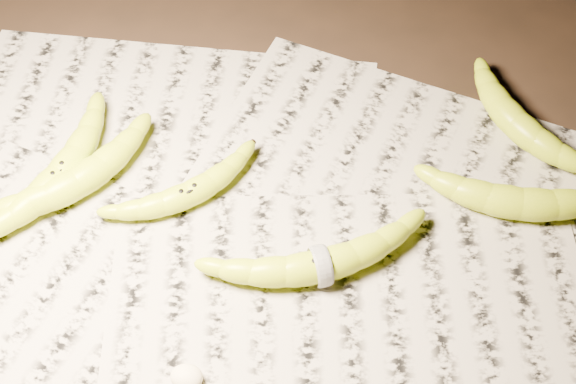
% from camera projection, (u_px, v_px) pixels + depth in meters
% --- Properties ---
extents(ground, '(3.00, 3.00, 0.00)m').
position_uv_depth(ground, '(271.00, 247.00, 0.96)').
color(ground, black).
rests_on(ground, ground).
extents(newspaper_patch, '(0.90, 0.70, 0.01)m').
position_uv_depth(newspaper_patch, '(247.00, 258.00, 0.94)').
color(newspaper_patch, '#A7A08F').
rests_on(newspaper_patch, ground).
extents(banana_left_a, '(0.13, 0.24, 0.04)m').
position_uv_depth(banana_left_a, '(58.00, 175.00, 0.98)').
color(banana_left_a, '#D0E11C').
rests_on(banana_left_a, newspaper_patch).
extents(banana_left_b, '(0.19, 0.21, 0.04)m').
position_uv_depth(banana_left_b, '(76.00, 181.00, 0.98)').
color(banana_left_b, '#D0E11C').
rests_on(banana_left_b, newspaper_patch).
extents(banana_center, '(0.17, 0.16, 0.03)m').
position_uv_depth(banana_center, '(188.00, 193.00, 0.97)').
color(banana_center, '#D0E11C').
rests_on(banana_center, newspaper_patch).
extents(banana_taped, '(0.24, 0.17, 0.04)m').
position_uv_depth(banana_taped, '(321.00, 264.00, 0.91)').
color(banana_taped, '#D0E11C').
rests_on(banana_taped, newspaper_patch).
extents(banana_upper_a, '(0.22, 0.08, 0.04)m').
position_uv_depth(banana_upper_a, '(521.00, 202.00, 0.96)').
color(banana_upper_a, '#D0E11C').
rests_on(banana_upper_a, newspaper_patch).
extents(banana_upper_b, '(0.18, 0.18, 0.04)m').
position_uv_depth(banana_upper_b, '(517.00, 122.00, 1.03)').
color(banana_upper_b, '#D0E11C').
rests_on(banana_upper_b, newspaper_patch).
extents(measuring_tape, '(0.03, 0.05, 0.05)m').
position_uv_depth(measuring_tape, '(321.00, 264.00, 0.91)').
color(measuring_tape, white).
rests_on(measuring_tape, newspaper_patch).
extents(flesh_chunk_a, '(0.04, 0.03, 0.02)m').
position_uv_depth(flesh_chunk_a, '(186.00, 376.00, 0.84)').
color(flesh_chunk_a, beige).
rests_on(flesh_chunk_a, newspaper_patch).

